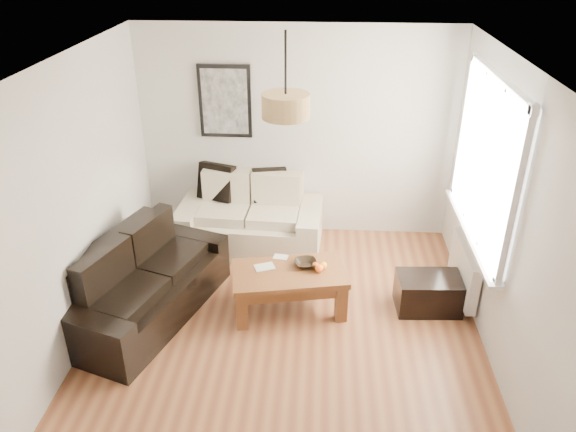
# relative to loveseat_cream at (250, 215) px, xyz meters

# --- Properties ---
(floor) EXTENTS (4.50, 4.50, 0.00)m
(floor) POSITION_rel_loveseat_cream_xyz_m (0.54, -1.78, -0.43)
(floor) COLOR brown
(floor) RESTS_ON ground
(ceiling) EXTENTS (3.80, 4.50, 0.00)m
(ceiling) POSITION_rel_loveseat_cream_xyz_m (0.54, -1.78, 2.17)
(ceiling) COLOR white
(ceiling) RESTS_ON floor
(wall_back) EXTENTS (3.80, 0.04, 2.60)m
(wall_back) POSITION_rel_loveseat_cream_xyz_m (0.54, 0.47, 0.87)
(wall_back) COLOR silver
(wall_back) RESTS_ON floor
(wall_left) EXTENTS (0.04, 4.50, 2.60)m
(wall_left) POSITION_rel_loveseat_cream_xyz_m (-1.36, -1.78, 0.87)
(wall_left) COLOR silver
(wall_left) RESTS_ON floor
(wall_right) EXTENTS (0.04, 4.50, 2.60)m
(wall_right) POSITION_rel_loveseat_cream_xyz_m (2.44, -1.78, 0.87)
(wall_right) COLOR silver
(wall_right) RESTS_ON floor
(window_bay) EXTENTS (0.14, 1.90, 1.60)m
(window_bay) POSITION_rel_loveseat_cream_xyz_m (2.40, -0.98, 1.17)
(window_bay) COLOR white
(window_bay) RESTS_ON wall_right
(radiator) EXTENTS (0.10, 0.90, 0.52)m
(radiator) POSITION_rel_loveseat_cream_xyz_m (2.36, -0.98, -0.05)
(radiator) COLOR white
(radiator) RESTS_ON wall_right
(poster) EXTENTS (0.62, 0.04, 0.87)m
(poster) POSITION_rel_loveseat_cream_xyz_m (-0.31, 0.44, 1.27)
(poster) COLOR black
(poster) RESTS_ON wall_back
(pendant_shade) EXTENTS (0.40, 0.40, 0.20)m
(pendant_shade) POSITION_rel_loveseat_cream_xyz_m (0.54, -1.48, 1.80)
(pendant_shade) COLOR tan
(pendant_shade) RESTS_ON ceiling
(loveseat_cream) EXTENTS (1.76, 1.03, 0.85)m
(loveseat_cream) POSITION_rel_loveseat_cream_xyz_m (0.00, 0.00, 0.00)
(loveseat_cream) COLOR beige
(loveseat_cream) RESTS_ON floor
(sofa_leather) EXTENTS (1.47, 2.07, 0.81)m
(sofa_leather) POSITION_rel_loveseat_cream_xyz_m (-0.89, -1.42, -0.02)
(sofa_leather) COLOR black
(sofa_leather) RESTS_ON floor
(coffee_table) EXTENTS (1.23, 0.82, 0.46)m
(coffee_table) POSITION_rel_loveseat_cream_xyz_m (0.55, -1.26, -0.19)
(coffee_table) COLOR brown
(coffee_table) RESTS_ON floor
(ottoman) EXTENTS (0.67, 0.45, 0.37)m
(ottoman) POSITION_rel_loveseat_cream_xyz_m (1.99, -1.15, -0.24)
(ottoman) COLOR black
(ottoman) RESTS_ON floor
(cushion_left) EXTENTS (0.47, 0.28, 0.45)m
(cushion_left) POSITION_rel_loveseat_cream_xyz_m (-0.43, 0.21, 0.33)
(cushion_left) COLOR black
(cushion_left) RESTS_ON loveseat_cream
(cushion_right) EXTENTS (0.43, 0.20, 0.41)m
(cushion_right) POSITION_rel_loveseat_cream_xyz_m (0.23, 0.21, 0.32)
(cushion_right) COLOR black
(cushion_right) RESTS_ON loveseat_cream
(fruit_bowl) EXTENTS (0.26, 0.26, 0.06)m
(fruit_bowl) POSITION_rel_loveseat_cream_xyz_m (0.72, -1.14, 0.07)
(fruit_bowl) COLOR black
(fruit_bowl) RESTS_ON coffee_table
(orange_a) EXTENTS (0.10, 0.10, 0.08)m
(orange_a) POSITION_rel_loveseat_cream_xyz_m (0.86, -1.25, 0.08)
(orange_a) COLOR #FE5A15
(orange_a) RESTS_ON fruit_bowl
(orange_b) EXTENTS (0.11, 0.11, 0.09)m
(orange_b) POSITION_rel_loveseat_cream_xyz_m (0.89, -1.20, 0.08)
(orange_b) COLOR orange
(orange_b) RESTS_ON fruit_bowl
(orange_c) EXTENTS (0.08, 0.08, 0.07)m
(orange_c) POSITION_rel_loveseat_cream_xyz_m (0.82, -1.19, 0.08)
(orange_c) COLOR #D65B12
(orange_c) RESTS_ON fruit_bowl
(papers) EXTENTS (0.24, 0.20, 0.01)m
(papers) POSITION_rel_loveseat_cream_xyz_m (0.30, -1.20, 0.04)
(papers) COLOR beige
(papers) RESTS_ON coffee_table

